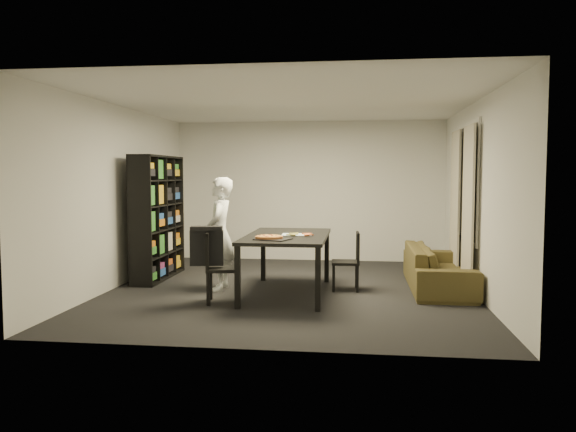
# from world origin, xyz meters

# --- Properties ---
(room) EXTENTS (5.01, 5.51, 2.61)m
(room) POSITION_xyz_m (0.00, 0.00, 1.30)
(room) COLOR black
(room) RESTS_ON ground
(window_pane) EXTENTS (0.02, 1.40, 1.60)m
(window_pane) POSITION_xyz_m (2.48, 0.60, 1.50)
(window_pane) COLOR black
(window_pane) RESTS_ON room
(window_frame) EXTENTS (0.03, 1.52, 1.72)m
(window_frame) POSITION_xyz_m (2.48, 0.60, 1.50)
(window_frame) COLOR white
(window_frame) RESTS_ON room
(curtain_left) EXTENTS (0.03, 0.70, 2.25)m
(curtain_left) POSITION_xyz_m (2.40, 0.08, 1.15)
(curtain_left) COLOR beige
(curtain_left) RESTS_ON room
(curtain_right) EXTENTS (0.03, 0.70, 2.25)m
(curtain_right) POSITION_xyz_m (2.40, 1.12, 1.15)
(curtain_right) COLOR beige
(curtain_right) RESTS_ON room
(bookshelf) EXTENTS (0.35, 1.50, 1.90)m
(bookshelf) POSITION_xyz_m (-2.16, 0.60, 0.95)
(bookshelf) COLOR black
(bookshelf) RESTS_ON room
(dining_table) EXTENTS (1.07, 1.93, 0.80)m
(dining_table) POSITION_xyz_m (-0.02, -0.31, 0.73)
(dining_table) COLOR black
(dining_table) RESTS_ON room
(chair_left) EXTENTS (0.49, 0.49, 0.90)m
(chair_left) POSITION_xyz_m (-0.83, -0.92, 0.51)
(chair_left) COLOR black
(chair_left) RESTS_ON room
(chair_right) EXTENTS (0.40, 0.40, 0.81)m
(chair_right) POSITION_xyz_m (0.83, 0.06, 0.46)
(chair_right) COLOR black
(chair_right) RESTS_ON room
(draped_jacket) EXTENTS (0.42, 0.24, 0.50)m
(draped_jacket) POSITION_xyz_m (-0.95, -0.94, 0.74)
(draped_jacket) COLOR black
(draped_jacket) RESTS_ON chair_left
(person) EXTENTS (0.41, 0.59, 1.57)m
(person) POSITION_xyz_m (-0.99, -0.13, 0.79)
(person) COLOR white
(person) RESTS_ON room
(baking_tray) EXTENTS (0.48, 0.43, 0.01)m
(baking_tray) POSITION_xyz_m (-0.12, -0.88, 0.81)
(baking_tray) COLOR black
(baking_tray) RESTS_ON dining_table
(pepperoni_pizza) EXTENTS (0.35, 0.35, 0.03)m
(pepperoni_pizza) POSITION_xyz_m (-0.18, -0.83, 0.83)
(pepperoni_pizza) COLOR #B06333
(pepperoni_pizza) RESTS_ON dining_table
(kitchen_towel) EXTENTS (0.41, 0.32, 0.01)m
(kitchen_towel) POSITION_xyz_m (0.12, -0.31, 0.81)
(kitchen_towel) COLOR white
(kitchen_towel) RESTS_ON dining_table
(pizza_slices) EXTENTS (0.39, 0.33, 0.01)m
(pizza_slices) POSITION_xyz_m (0.17, -0.35, 0.82)
(pizza_slices) COLOR gold
(pizza_slices) RESTS_ON dining_table
(sofa) EXTENTS (0.81, 2.06, 0.60)m
(sofa) POSITION_xyz_m (2.05, 0.30, 0.30)
(sofa) COLOR #41311A
(sofa) RESTS_ON room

